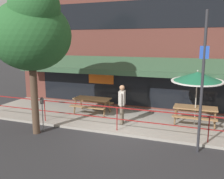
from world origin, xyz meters
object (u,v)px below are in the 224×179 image
Objects in this scene: picnic_table_left at (92,101)px; pedestrian_walking at (122,102)px; patio_umbrella_centre at (197,77)px; street_sign_pole at (202,83)px; picnic_table_centre at (195,111)px; street_tree_curbside at (31,31)px; parking_meter_near at (42,104)px.

picnic_table_left is 1.05× the size of pedestrian_walking.
patio_umbrella_centre is 0.52× the size of street_sign_pole.
picnic_table_centre is 3.19m from pedestrian_walking.
picnic_table_left is 0.76× the size of patio_umbrella_centre.
street_tree_curbside is at bearing -152.09° from patio_umbrella_centre.
street_sign_pole is 0.81× the size of street_tree_curbside.
parking_meter_near reaches higher than picnic_table_centre.
pedestrian_walking is at bearing 31.03° from parking_meter_near.
patio_umbrella_centre is 6.87m from street_tree_curbside.
picnic_table_left is at bearing 152.51° from street_sign_pole.
parking_meter_near is at bearing 91.00° from street_tree_curbside.
pedestrian_walking reaches higher than picnic_table_left.
picnic_table_centre is 0.32× the size of street_tree_curbside.
picnic_table_centre is 0.76× the size of patio_umbrella_centre.
picnic_table_centre is 1.48m from patio_umbrella_centre.
street_tree_curbside is (-0.95, -3.17, 3.32)m from picnic_table_left.
street_tree_curbside is (-5.84, -3.17, 3.32)m from picnic_table_centre.
patio_umbrella_centre is 1.67× the size of parking_meter_near.
patio_umbrella_centre is 0.42× the size of street_tree_curbside.
street_tree_curbside reaches higher than patio_umbrella_centre.
street_sign_pole is (0.22, -2.59, 0.18)m from patio_umbrella_centre.
street_sign_pole is (0.22, -2.66, 1.65)m from picnic_table_centre.
pedestrian_walking is at bearing -160.84° from picnic_table_centre.
parking_meter_near is at bearing -155.31° from patio_umbrella_centre.
picnic_table_left is at bearing 70.99° from parking_meter_near.
street_tree_curbside is at bearing -89.00° from parking_meter_near.
patio_umbrella_centre reaches higher than picnic_table_centre.
street_tree_curbside reaches higher than street_sign_pole.
parking_meter_near is at bearing -179.04° from street_sign_pole.
picnic_table_centre is at bearing 25.25° from parking_meter_near.
street_tree_curbside reaches higher than parking_meter_near.
parking_meter_near is (-0.95, -2.77, 0.44)m from picnic_table_left.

